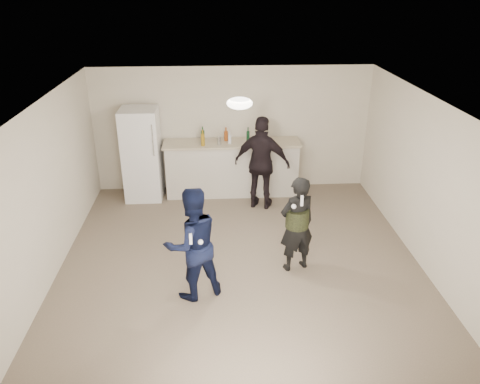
{
  "coord_description": "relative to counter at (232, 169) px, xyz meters",
  "views": [
    {
      "loc": [
        -0.36,
        -6.04,
        4.02
      ],
      "look_at": [
        0.0,
        0.2,
        1.15
      ],
      "focal_mm": 35.0,
      "sensor_mm": 36.0,
      "label": 1
    }
  ],
  "objects": [
    {
      "name": "floor",
      "position": [
        0.02,
        -2.67,
        -0.53
      ],
      "size": [
        6.0,
        6.0,
        0.0
      ],
      "primitive_type": "plane",
      "color": "#6B5B4C",
      "rests_on": "ground"
    },
    {
      "name": "ceiling",
      "position": [
        0.02,
        -2.67,
        1.98
      ],
      "size": [
        6.0,
        6.0,
        0.0
      ],
      "primitive_type": "plane",
      "rotation": [
        3.14,
        0.0,
        0.0
      ],
      "color": "silver",
      "rests_on": "wall_back"
    },
    {
      "name": "wall_back",
      "position": [
        0.02,
        0.33,
        0.72
      ],
      "size": [
        6.0,
        0.0,
        6.0
      ],
      "primitive_type": "plane",
      "rotation": [
        1.57,
        0.0,
        0.0
      ],
      "color": "beige",
      "rests_on": "floor"
    },
    {
      "name": "wall_front",
      "position": [
        0.02,
        -5.67,
        0.72
      ],
      "size": [
        6.0,
        0.0,
        6.0
      ],
      "primitive_type": "plane",
      "rotation": [
        -1.57,
        0.0,
        0.0
      ],
      "color": "beige",
      "rests_on": "floor"
    },
    {
      "name": "wall_left",
      "position": [
        -2.73,
        -2.67,
        0.72
      ],
      "size": [
        0.0,
        6.0,
        6.0
      ],
      "primitive_type": "plane",
      "rotation": [
        1.57,
        0.0,
        1.57
      ],
      "color": "beige",
      "rests_on": "floor"
    },
    {
      "name": "wall_right",
      "position": [
        2.77,
        -2.67,
        0.72
      ],
      "size": [
        0.0,
        6.0,
        6.0
      ],
      "primitive_type": "plane",
      "rotation": [
        1.57,
        0.0,
        -1.57
      ],
      "color": "beige",
      "rests_on": "floor"
    },
    {
      "name": "counter",
      "position": [
        0.0,
        0.0,
        0.0
      ],
      "size": [
        2.6,
        0.56,
        1.05
      ],
      "primitive_type": "cube",
      "color": "beige",
      "rests_on": "floor"
    },
    {
      "name": "counter_top",
      "position": [
        0.0,
        0.0,
        0.55
      ],
      "size": [
        2.68,
        0.64,
        0.04
      ],
      "primitive_type": "cube",
      "color": "#C4B098",
      "rests_on": "counter"
    },
    {
      "name": "fridge",
      "position": [
        -1.75,
        -0.07,
        0.38
      ],
      "size": [
        0.7,
        0.7,
        1.8
      ],
      "primitive_type": "cube",
      "color": "white",
      "rests_on": "floor"
    },
    {
      "name": "fridge_handle",
      "position": [
        -1.47,
        -0.44,
        0.78
      ],
      "size": [
        0.02,
        0.02,
        0.6
      ],
      "primitive_type": "cylinder",
      "color": "silver",
      "rests_on": "fridge"
    },
    {
      "name": "ceiling_dome",
      "position": [
        0.02,
        -2.37,
        1.93
      ],
      "size": [
        0.36,
        0.36,
        0.16
      ],
      "primitive_type": "ellipsoid",
      "color": "white",
      "rests_on": "ceiling"
    },
    {
      "name": "shaker",
      "position": [
        -0.25,
        -0.14,
        0.65
      ],
      "size": [
        0.08,
        0.08,
        0.17
      ],
      "primitive_type": "cylinder",
      "color": "silver",
      "rests_on": "counter_top"
    },
    {
      "name": "man",
      "position": [
        -0.67,
        -3.33,
        0.28
      ],
      "size": [
        0.96,
        0.87,
        1.61
      ],
      "primitive_type": "imported",
      "rotation": [
        0.0,
        0.0,
        3.55
      ],
      "color": "#0F1740",
      "rests_on": "floor"
    },
    {
      "name": "woman",
      "position": [
        0.83,
        -2.77,
        0.22
      ],
      "size": [
        0.63,
        0.52,
        1.49
      ],
      "primitive_type": "imported",
      "rotation": [
        0.0,
        0.0,
        3.48
      ],
      "color": "black",
      "rests_on": "floor"
    },
    {
      "name": "camo_shorts",
      "position": [
        0.83,
        -2.77,
        0.32
      ],
      "size": [
        0.34,
        0.34,
        0.28
      ],
      "primitive_type": "cylinder",
      "color": "#2A3317",
      "rests_on": "woman"
    },
    {
      "name": "spectator",
      "position": [
        0.53,
        -0.66,
        0.36
      ],
      "size": [
        1.13,
        0.75,
        1.78
      ],
      "primitive_type": "imported",
      "rotation": [
        0.0,
        0.0,
        2.81
      ],
      "color": "black",
      "rests_on": "floor"
    },
    {
      "name": "remote_man",
      "position": [
        -0.67,
        -3.61,
        0.53
      ],
      "size": [
        0.04,
        0.04,
        0.15
      ],
      "primitive_type": "cube",
      "color": "white",
      "rests_on": "man"
    },
    {
      "name": "nunchuk_man",
      "position": [
        -0.55,
        -3.58,
        0.45
      ],
      "size": [
        0.07,
        0.07,
        0.07
      ],
      "primitive_type": "sphere",
      "color": "white",
      "rests_on": "man"
    },
    {
      "name": "remote_woman",
      "position": [
        0.83,
        -3.02,
        0.72
      ],
      "size": [
        0.04,
        0.04,
        0.15
      ],
      "primitive_type": "cube",
      "color": "silver",
      "rests_on": "woman"
    },
    {
      "name": "nunchuk_woman",
      "position": [
        0.73,
        -2.99,
        0.62
      ],
      "size": [
        0.07,
        0.07,
        0.07
      ],
      "primitive_type": "sphere",
      "color": "white",
      "rests_on": "woman"
    },
    {
      "name": "bottle_cluster",
      "position": [
        -0.22,
        -0.03,
        0.67
      ],
      "size": [
        0.94,
        0.35,
        0.25
      ],
      "color": "#9D7516",
      "rests_on": "counter_top"
    }
  ]
}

